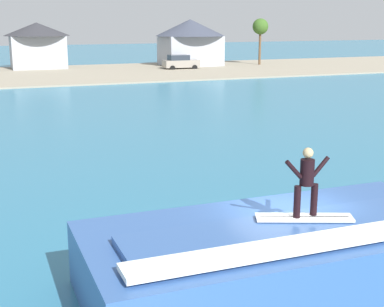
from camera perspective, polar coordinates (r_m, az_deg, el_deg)
name	(u,v)px	position (r m, az deg, el deg)	size (l,w,h in m)	color
ground_plane	(282,263)	(14.85, 9.33, -11.06)	(260.00, 260.00, 0.00)	teal
wave_crest	(281,255)	(13.25, 9.15, -10.37)	(9.14, 4.18, 1.73)	#325797
surfboard	(304,218)	(12.97, 11.51, -6.51)	(2.24, 1.27, 0.06)	white
surfer	(307,179)	(12.71, 11.77, -2.55)	(1.15, 0.32, 1.61)	black
shoreline_bank	(44,75)	(65.01, -15.08, 7.85)	(120.00, 23.03, 0.15)	gray
car_far_shore	(180,62)	(69.96, -1.20, 9.41)	(4.50, 2.13, 1.86)	gray
house_gabled_white	(190,39)	(75.02, -0.19, 11.72)	(9.21, 9.21, 6.19)	#9EA3AD
house_small_cottage	(37,42)	(73.05, -15.68, 11.01)	(8.15, 8.15, 5.80)	#9EA3AD
tree_tall_bare	(260,27)	(76.78, 7.08, 12.80)	(2.12, 2.12, 6.29)	brown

